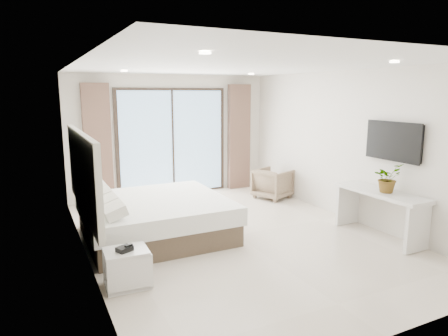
{
  "coord_description": "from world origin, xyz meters",
  "views": [
    {
      "loc": [
        -2.91,
        -5.5,
        2.29
      ],
      "look_at": [
        -0.01,
        0.4,
        1.06
      ],
      "focal_mm": 32.0,
      "sensor_mm": 36.0,
      "label": 1
    }
  ],
  "objects": [
    {
      "name": "room_shell",
      "position": [
        -0.2,
        0.78,
        1.58
      ],
      "size": [
        4.62,
        6.22,
        2.72
      ],
      "color": "silver",
      "rests_on": "ground"
    },
    {
      "name": "ground",
      "position": [
        0.0,
        0.0,
        0.0
      ],
      "size": [
        6.2,
        6.2,
        0.0
      ],
      "primitive_type": "plane",
      "color": "beige",
      "rests_on": "ground"
    },
    {
      "name": "bed",
      "position": [
        -1.2,
        0.53,
        0.32
      ],
      "size": [
        2.22,
        2.11,
        0.76
      ],
      "color": "brown",
      "rests_on": "ground"
    },
    {
      "name": "plant",
      "position": [
        2.04,
        -1.18,
        0.95
      ],
      "size": [
        0.45,
        0.49,
        0.36
      ],
      "primitive_type": "imported",
      "rotation": [
        0.0,
        0.0,
        0.09
      ],
      "color": "#33662D",
      "rests_on": "console_desk"
    },
    {
      "name": "phone",
      "position": [
        -2.01,
        -1.02,
        0.49
      ],
      "size": [
        0.21,
        0.19,
        0.06
      ],
      "primitive_type": "cube",
      "rotation": [
        0.0,
        0.0,
        0.43
      ],
      "color": "black",
      "rests_on": "nightstand"
    },
    {
      "name": "armchair",
      "position": [
        1.85,
        1.75,
        0.36
      ],
      "size": [
        0.87,
        0.89,
        0.72
      ],
      "primitive_type": "imported",
      "rotation": [
        0.0,
        0.0,
        1.95
      ],
      "color": "#8B7A5B",
      "rests_on": "ground"
    },
    {
      "name": "nightstand",
      "position": [
        -1.99,
        -0.98,
        0.23
      ],
      "size": [
        0.53,
        0.44,
        0.46
      ],
      "rotation": [
        0.0,
        0.0,
        -0.05
      ],
      "color": "silver",
      "rests_on": "ground"
    },
    {
      "name": "console_desk",
      "position": [
        2.04,
        -1.08,
        0.56
      ],
      "size": [
        0.49,
        1.58,
        0.77
      ],
      "color": "silver",
      "rests_on": "ground"
    }
  ]
}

